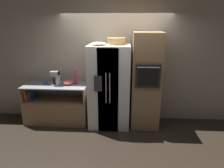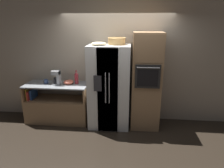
{
  "view_description": "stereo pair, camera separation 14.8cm",
  "coord_description": "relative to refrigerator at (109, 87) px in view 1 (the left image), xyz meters",
  "views": [
    {
      "loc": [
        0.19,
        -4.19,
        2.34
      ],
      "look_at": [
        -0.07,
        -0.05,
        1.02
      ],
      "focal_mm": 32.0,
      "sensor_mm": 36.0,
      "label": 1
    },
    {
      "loc": [
        0.34,
        -4.18,
        2.34
      ],
      "look_at": [
        -0.07,
        -0.05,
        1.02
      ],
      "focal_mm": 32.0,
      "sensor_mm": 36.0,
      "label": 2
    }
  ],
  "objects": [
    {
      "name": "ground_plane",
      "position": [
        0.13,
        -0.04,
        -0.93
      ],
      "size": [
        20.0,
        20.0,
        0.0
      ],
      "primitive_type": "plane",
      "color": "black"
    },
    {
      "name": "wall_back",
      "position": [
        0.13,
        0.4,
        0.47
      ],
      "size": [
        12.0,
        0.06,
        2.8
      ],
      "color": "tan",
      "rests_on": "ground_plane"
    },
    {
      "name": "counter_left",
      "position": [
        -1.27,
        0.06,
        -0.59
      ],
      "size": [
        1.47,
        0.62,
        0.93
      ],
      "color": "#93704C",
      "rests_on": "ground_plane"
    },
    {
      "name": "refrigerator",
      "position": [
        0.0,
        0.0,
        0.0
      ],
      "size": [
        0.9,
        0.77,
        1.86
      ],
      "color": "silver",
      "rests_on": "ground_plane"
    },
    {
      "name": "wall_oven",
      "position": [
        0.81,
        0.04,
        0.14
      ],
      "size": [
        0.62,
        0.71,
        2.12
      ],
      "color": "#93704C",
      "rests_on": "ground_plane"
    },
    {
      "name": "wicker_basket",
      "position": [
        0.15,
        0.09,
        1.01
      ],
      "size": [
        0.39,
        0.39,
        0.15
      ],
      "color": "tan",
      "rests_on": "refrigerator"
    },
    {
      "name": "fruit_bowl",
      "position": [
        -0.22,
        -0.06,
        0.96
      ],
      "size": [
        0.32,
        0.32,
        0.07
      ],
      "color": "beige",
      "rests_on": "refrigerator"
    },
    {
      "name": "bottle_tall",
      "position": [
        -0.8,
        0.17,
        0.14
      ],
      "size": [
        0.09,
        0.09,
        0.32
      ],
      "color": "maroon",
      "rests_on": "counter_left"
    },
    {
      "name": "mug",
      "position": [
        -1.52,
        0.1,
        0.05
      ],
      "size": [
        0.13,
        0.09,
        0.1
      ],
      "color": "#384C7A",
      "rests_on": "counter_left"
    },
    {
      "name": "mixing_bowl",
      "position": [
        -0.97,
        0.1,
        0.05
      ],
      "size": [
        0.24,
        0.24,
        0.1
      ],
      "color": "#DB664C",
      "rests_on": "counter_left"
    },
    {
      "name": "coffee_maker",
      "position": [
        -1.22,
        0.06,
        0.18
      ],
      "size": [
        0.18,
        0.16,
        0.33
      ],
      "color": "#B2B2B7",
      "rests_on": "counter_left"
    }
  ]
}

